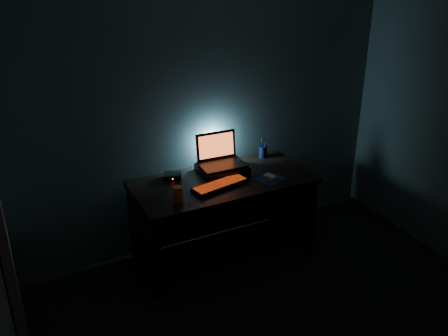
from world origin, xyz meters
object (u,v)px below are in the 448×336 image
laptop (220,157)px  juice_glass (178,194)px  mouse (270,177)px  pen_cup (263,152)px  router (173,176)px  keyboard (220,185)px

laptop → juice_glass: (-0.54, -0.38, -0.06)m
mouse → pen_cup: (0.18, 0.43, 0.03)m
mouse → pen_cup: 0.47m
laptop → router: (-0.43, 0.02, -0.10)m
pen_cup → mouse: bearing=-113.3°
juice_glass → router: juice_glass is taller
laptop → juice_glass: size_ratio=3.11×
laptop → juice_glass: 0.66m
pen_cup → juice_glass: (-1.01, -0.45, 0.01)m
juice_glass → router: (0.11, 0.39, -0.04)m
laptop → mouse: (0.29, -0.36, -0.10)m
router → keyboard: bearing=-23.6°
keyboard → router: size_ratio=2.85×
mouse → router: bearing=132.4°
keyboard → juice_glass: bearing=-178.8°
pen_cup → router: 0.90m
keyboard → pen_cup: 0.71m
laptop → router: size_ratio=2.24×
router → pen_cup: bearing=26.5°
pen_cup → router: bearing=-176.5°
pen_cup → juice_glass: size_ratio=0.83×
laptop → pen_cup: 0.48m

